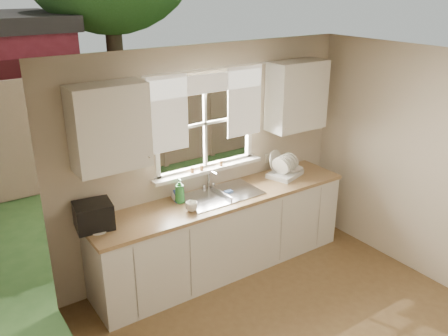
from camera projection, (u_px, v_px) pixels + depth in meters
room_walls at (347, 236)px, 3.70m from camera, size 3.62×4.02×2.50m
ceiling at (358, 73)px, 3.29m from camera, size 3.60×4.00×0.02m
window at (206, 138)px, 5.20m from camera, size 1.38×0.16×1.06m
curtains at (208, 99)px, 5.00m from camera, size 1.50×0.03×0.81m
base_cabinets at (223, 234)px, 5.34m from camera, size 3.00×0.62×0.87m
countertop at (222, 198)px, 5.17m from camera, size 3.04×0.65×0.04m
upper_cabinet_left at (109, 127)px, 4.33m from camera, size 0.70×0.33×0.80m
upper_cabinet_right at (297, 95)px, 5.53m from camera, size 0.70×0.33×0.80m
wall_outlet at (268, 158)px, 5.80m from camera, size 0.08×0.01×0.12m
sill_jars at (205, 167)px, 5.24m from camera, size 0.42×0.04×0.06m
sink at (221, 201)px, 5.21m from camera, size 0.88×0.52×0.40m
dish_rack at (284, 169)px, 5.67m from camera, size 0.47×0.41×0.30m
bowl at (294, 169)px, 5.70m from camera, size 0.20×0.20×0.05m
soap_bottle_a at (180, 191)px, 4.97m from camera, size 0.12×0.12×0.27m
soap_bottle_b at (178, 193)px, 5.00m from camera, size 0.09×0.09×0.19m
soap_bottle_c at (177, 194)px, 5.04m from camera, size 0.16×0.16×0.16m
saucer at (98, 231)px, 4.43m from camera, size 0.16×0.16×0.01m
cup at (192, 207)px, 4.81m from camera, size 0.16×0.16×0.10m
black_appliance at (93, 215)px, 4.46m from camera, size 0.38×0.34×0.25m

